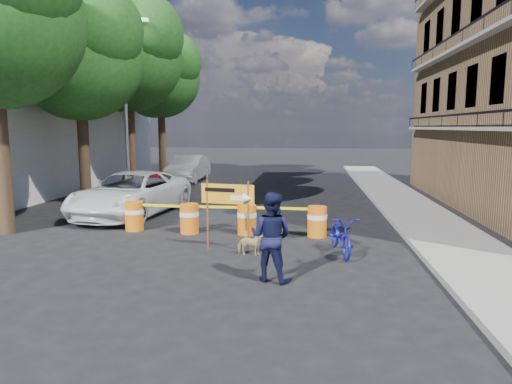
% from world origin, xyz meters
% --- Properties ---
extents(ground, '(120.00, 120.00, 0.00)m').
position_xyz_m(ground, '(0.00, 0.00, 0.00)').
color(ground, black).
rests_on(ground, ground).
extents(sidewalk_east, '(2.40, 40.00, 0.15)m').
position_xyz_m(sidewalk_east, '(6.20, 6.00, 0.07)').
color(sidewalk_east, gray).
rests_on(sidewalk_east, ground).
extents(tree_mid_a, '(5.25, 5.00, 8.68)m').
position_xyz_m(tree_mid_a, '(-6.74, 7.00, 6.01)').
color(tree_mid_a, '#332316').
rests_on(tree_mid_a, ground).
extents(tree_mid_b, '(5.67, 5.40, 9.62)m').
position_xyz_m(tree_mid_b, '(-6.73, 12.00, 6.71)').
color(tree_mid_b, '#332316').
rests_on(tree_mid_b, ground).
extents(tree_far, '(5.04, 4.80, 8.84)m').
position_xyz_m(tree_far, '(-6.74, 17.00, 6.22)').
color(tree_far, '#332316').
rests_on(tree_far, ground).
extents(streetlamp, '(1.25, 0.18, 8.00)m').
position_xyz_m(streetlamp, '(-5.93, 9.50, 4.38)').
color(streetlamp, gray).
rests_on(streetlamp, ground).
extents(barrel_far_left, '(0.58, 0.58, 0.90)m').
position_xyz_m(barrel_far_left, '(-3.14, 2.86, 0.47)').
color(barrel_far_left, orange).
rests_on(barrel_far_left, ground).
extents(barrel_mid_left, '(0.58, 0.58, 0.90)m').
position_xyz_m(barrel_mid_left, '(-1.33, 2.68, 0.47)').
color(barrel_mid_left, orange).
rests_on(barrel_mid_left, ground).
extents(barrel_mid_right, '(0.58, 0.58, 0.90)m').
position_xyz_m(barrel_mid_right, '(0.43, 2.73, 0.47)').
color(barrel_mid_right, orange).
rests_on(barrel_mid_right, ground).
extents(barrel_far_right, '(0.58, 0.58, 0.90)m').
position_xyz_m(barrel_far_right, '(2.52, 2.67, 0.47)').
color(barrel_far_right, orange).
rests_on(barrel_far_right, ground).
extents(detour_sign, '(1.42, 0.42, 1.85)m').
position_xyz_m(detour_sign, '(0.36, 0.85, 1.35)').
color(detour_sign, '#592D19').
rests_on(detour_sign, ground).
extents(pedestrian, '(1.09, 0.95, 1.89)m').
position_xyz_m(pedestrian, '(1.48, -1.34, 0.94)').
color(pedestrian, black).
rests_on(pedestrian, ground).
extents(bicycle, '(0.83, 1.11, 1.92)m').
position_xyz_m(bicycle, '(3.08, 0.89, 0.96)').
color(bicycle, '#1518AA').
rests_on(bicycle, ground).
extents(dog, '(0.67, 0.31, 0.56)m').
position_xyz_m(dog, '(0.82, 0.49, 0.28)').
color(dog, tan).
rests_on(dog, ground).
extents(suv_white, '(3.39, 6.00, 1.58)m').
position_xyz_m(suv_white, '(-4.18, 5.28, 0.79)').
color(suv_white, white).
rests_on(suv_white, ground).
extents(sedan_red, '(2.12, 4.13, 1.35)m').
position_xyz_m(sedan_red, '(-4.57, 8.15, 0.67)').
color(sedan_red, maroon).
rests_on(sedan_red, ground).
extents(sedan_silver, '(1.68, 4.73, 1.55)m').
position_xyz_m(sedan_silver, '(-4.80, 15.65, 0.78)').
color(sedan_silver, '#A9ABB0').
rests_on(sedan_silver, ground).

